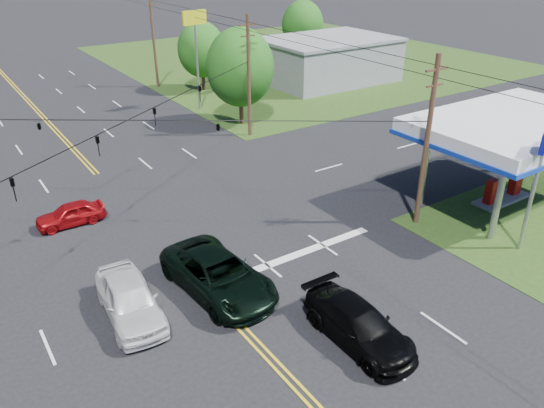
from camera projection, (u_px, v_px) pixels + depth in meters
ground at (140, 221)px, 30.48m from camera, size 280.00×280.00×0.00m
grass_ne at (299, 58)px, 71.61m from camera, size 46.00×48.00×0.03m
stop_bar at (292, 257)px, 27.04m from camera, size 10.00×0.50×0.02m
retail_ne at (327, 61)px, 59.24m from camera, size 14.00×10.00×4.40m
gas_canopy at (517, 128)px, 30.65m from camera, size 12.20×8.20×5.35m
pole_se at (427, 141)px, 28.07m from camera, size 1.60×0.28×9.50m
pole_ne at (249, 75)px, 41.41m from camera, size 1.60×0.28×9.50m
pole_right_far at (153, 38)px, 55.37m from camera, size 1.60×0.28×10.00m
span_wire_signals at (127, 120)px, 27.78m from camera, size 26.00×18.00×1.13m
power_lines at (136, 78)px, 25.12m from camera, size 26.04×100.00×0.64m
tree_right_a at (240, 67)px, 44.15m from camera, size 5.70×5.70×8.18m
tree_right_b at (201, 50)px, 54.58m from camera, size 4.94×4.94×7.09m
tree_far_r at (303, 25)px, 67.59m from camera, size 5.32×5.32×7.63m
pickup_dkgreen at (218, 275)px, 24.03m from camera, size 3.49×6.70×1.80m
suv_black at (359, 325)px, 21.11m from camera, size 2.21×5.38×1.56m
pickup_white at (130, 299)px, 22.41m from camera, size 2.55×5.39×1.78m
sedan_red at (70, 214)px, 29.84m from camera, size 3.79×1.59×1.28m
sedan_far at (434, 123)px, 43.80m from camera, size 5.59×2.45×1.60m
polesign_se at (541, 159)px, 25.46m from camera, size 1.87×1.04×6.63m
polesign_ne at (195, 32)px, 47.12m from camera, size 2.45×0.62×8.87m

